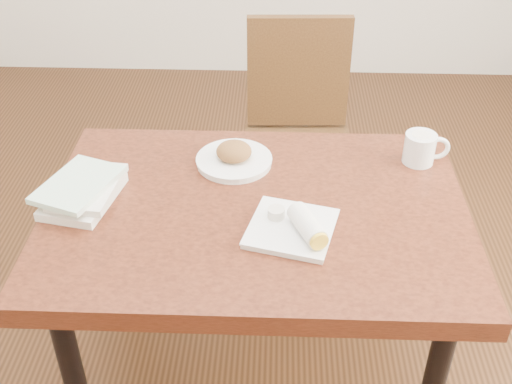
{
  "coord_description": "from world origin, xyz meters",
  "views": [
    {
      "loc": [
        0.05,
        -1.41,
        1.8
      ],
      "look_at": [
        0.0,
        0.0,
        0.8
      ],
      "focal_mm": 45.0,
      "sensor_mm": 36.0,
      "label": 1
    }
  ],
  "objects_px": {
    "plate_scone": "(234,157)",
    "coffee_mug": "(421,148)",
    "table": "(256,231)",
    "chair_far": "(298,127)",
    "plate_burrito": "(296,227)",
    "book_stack": "(83,190)"
  },
  "relations": [
    {
      "from": "chair_far",
      "to": "plate_burrito",
      "type": "distance_m",
      "value": 0.94
    },
    {
      "from": "coffee_mug",
      "to": "table",
      "type": "bearing_deg",
      "value": -152.93
    },
    {
      "from": "plate_scone",
      "to": "coffee_mug",
      "type": "distance_m",
      "value": 0.56
    },
    {
      "from": "plate_scone",
      "to": "coffee_mug",
      "type": "xyz_separation_m",
      "value": [
        0.56,
        0.03,
        0.03
      ]
    },
    {
      "from": "chair_far",
      "to": "coffee_mug",
      "type": "height_order",
      "value": "chair_far"
    },
    {
      "from": "book_stack",
      "to": "chair_far",
      "type": "bearing_deg",
      "value": 52.06
    },
    {
      "from": "coffee_mug",
      "to": "book_stack",
      "type": "bearing_deg",
      "value": -166.46
    },
    {
      "from": "plate_burrito",
      "to": "coffee_mug",
      "type": "bearing_deg",
      "value": 43.71
    },
    {
      "from": "coffee_mug",
      "to": "plate_burrito",
      "type": "bearing_deg",
      "value": -136.29
    },
    {
      "from": "coffee_mug",
      "to": "book_stack",
      "type": "height_order",
      "value": "coffee_mug"
    },
    {
      "from": "chair_far",
      "to": "book_stack",
      "type": "height_order",
      "value": "chair_far"
    },
    {
      "from": "coffee_mug",
      "to": "plate_burrito",
      "type": "distance_m",
      "value": 0.52
    },
    {
      "from": "table",
      "to": "plate_scone",
      "type": "bearing_deg",
      "value": 109.02
    },
    {
      "from": "plate_scone",
      "to": "book_stack",
      "type": "height_order",
      "value": "plate_scone"
    },
    {
      "from": "table",
      "to": "book_stack",
      "type": "bearing_deg",
      "value": 178.09
    },
    {
      "from": "chair_far",
      "to": "book_stack",
      "type": "bearing_deg",
      "value": -127.94
    },
    {
      "from": "chair_far",
      "to": "coffee_mug",
      "type": "bearing_deg",
      "value": -57.79
    },
    {
      "from": "chair_far",
      "to": "plate_scone",
      "type": "height_order",
      "value": "chair_far"
    },
    {
      "from": "table",
      "to": "plate_scone",
      "type": "distance_m",
      "value": 0.25
    },
    {
      "from": "table",
      "to": "plate_burrito",
      "type": "bearing_deg",
      "value": -46.25
    },
    {
      "from": "table",
      "to": "coffee_mug",
      "type": "distance_m",
      "value": 0.56
    },
    {
      "from": "chair_far",
      "to": "table",
      "type": "bearing_deg",
      "value": -99.58
    }
  ]
}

